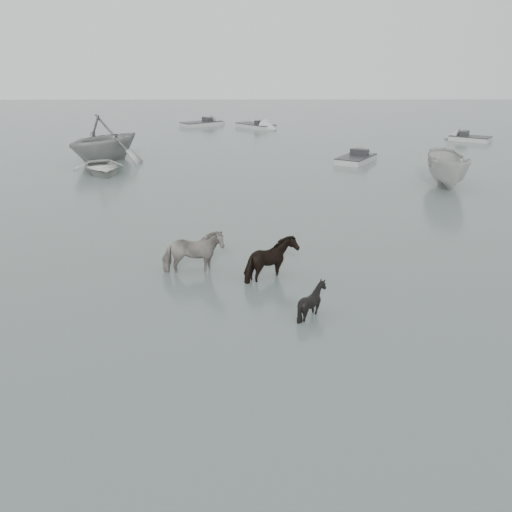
# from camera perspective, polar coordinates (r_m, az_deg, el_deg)

# --- Properties ---
(ground) EXTENTS (140.00, 140.00, 0.00)m
(ground) POSITION_cam_1_polar(r_m,az_deg,el_deg) (16.60, -2.59, -3.85)
(ground) COLOR #4B5956
(ground) RESTS_ON ground
(pony_pinto) EXTENTS (2.05, 1.15, 1.65)m
(pony_pinto) POSITION_cam_1_polar(r_m,az_deg,el_deg) (17.98, -6.36, 0.77)
(pony_pinto) COLOR black
(pony_pinto) RESTS_ON ground
(pony_dark) EXTENTS (1.80, 1.91, 1.53)m
(pony_dark) POSITION_cam_1_polar(r_m,az_deg,el_deg) (17.42, 1.64, 0.04)
(pony_dark) COLOR black
(pony_dark) RESTS_ON ground
(pony_black) EXTENTS (1.14, 1.05, 1.11)m
(pony_black) POSITION_cam_1_polar(r_m,az_deg,el_deg) (15.17, 5.65, -4.00)
(pony_black) COLOR black
(pony_black) RESTS_ON ground
(rowboat_lead) EXTENTS (4.33, 5.00, 0.87)m
(rowboat_lead) POSITION_cam_1_polar(r_m,az_deg,el_deg) (34.46, -15.21, 8.75)
(rowboat_lead) COLOR #B7B8B2
(rowboat_lead) RESTS_ON ground
(rowboat_trail) EXTENTS (7.29, 7.58, 3.08)m
(rowboat_trail) POSITION_cam_1_polar(r_m,az_deg,el_deg) (38.01, -14.94, 11.46)
(rowboat_trail) COLOR #949694
(rowboat_trail) RESTS_ON ground
(boat_small) EXTENTS (2.63, 5.27, 1.95)m
(boat_small) POSITION_cam_1_polar(r_m,az_deg,el_deg) (31.41, 18.67, 8.39)
(boat_small) COLOR #B3B3AE
(boat_small) RESTS_ON ground
(skiff_port) EXTENTS (3.74, 4.75, 0.75)m
(skiff_port) POSITION_cam_1_polar(r_m,az_deg,el_deg) (37.10, 9.98, 9.80)
(skiff_port) COLOR #A2A4A2
(skiff_port) RESTS_ON ground
(skiff_mid) EXTENTS (4.82, 5.08, 0.75)m
(skiff_mid) POSITION_cam_1_polar(r_m,az_deg,el_deg) (53.31, -0.03, 13.08)
(skiff_mid) COLOR #A4A6A4
(skiff_mid) RESTS_ON ground
(skiff_star) EXTENTS (4.30, 3.65, 0.75)m
(skiff_star) POSITION_cam_1_polar(r_m,az_deg,el_deg) (48.43, 20.65, 11.16)
(skiff_star) COLOR #A4A4A0
(skiff_star) RESTS_ON ground
(skiff_far) EXTENTS (5.27, 4.56, 0.75)m
(skiff_far) POSITION_cam_1_polar(r_m,az_deg,el_deg) (55.17, -5.48, 13.22)
(skiff_far) COLOR #A1A3A1
(skiff_far) RESTS_ON ground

